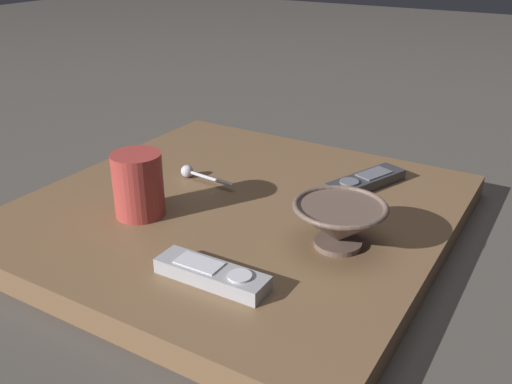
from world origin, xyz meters
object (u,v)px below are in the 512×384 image
at_px(coffee_mug, 138,185).
at_px(tv_remote_near, 212,274).
at_px(teaspoon, 192,173).
at_px(cereal_bowl, 339,222).
at_px(tv_remote_far, 366,181).

height_order(coffee_mug, tv_remote_near, coffee_mug).
bearing_deg(teaspoon, cereal_bowl, 164.99).
xyz_separation_m(teaspoon, tv_remote_near, (-0.22, 0.25, -0.00)).
xyz_separation_m(coffee_mug, teaspoon, (0.01, -0.15, -0.04)).
distance_m(coffee_mug, tv_remote_near, 0.23).
xyz_separation_m(coffee_mug, tv_remote_far, (-0.26, -0.28, -0.04)).
height_order(cereal_bowl, teaspoon, cereal_bowl).
bearing_deg(cereal_bowl, coffee_mug, 12.58).
distance_m(cereal_bowl, coffee_mug, 0.31).
bearing_deg(tv_remote_far, coffee_mug, 46.77).
height_order(teaspoon, tv_remote_far, teaspoon).
xyz_separation_m(cereal_bowl, coffee_mug, (0.30, 0.07, 0.01)).
distance_m(coffee_mug, teaspoon, 0.16).
relative_size(coffee_mug, teaspoon, 0.86).
height_order(cereal_bowl, tv_remote_far, cereal_bowl).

